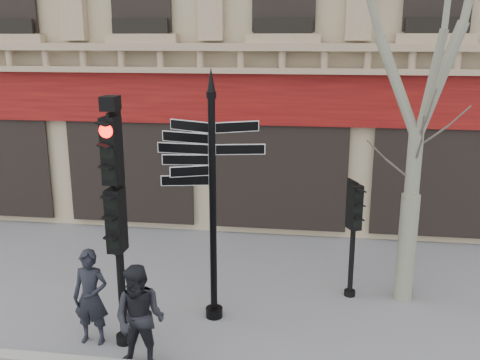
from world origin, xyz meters
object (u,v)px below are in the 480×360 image
object	(u,v)px
traffic_signal_main	(116,194)
pedestrian_a	(91,297)
fingerpost	(212,156)
traffic_signal_secondary	(354,219)
pedestrian_b	(140,319)

from	to	relation	value
traffic_signal_main	pedestrian_a	size ratio (longest dim) A/B	2.51
fingerpost	traffic_signal_main	size ratio (longest dim) A/B	1.09
fingerpost	traffic_signal_main	world-z (taller)	fingerpost
traffic_signal_secondary	pedestrian_b	distance (m)	4.58
pedestrian_b	fingerpost	bearing A→B (deg)	70.99
traffic_signal_secondary	pedestrian_a	size ratio (longest dim) A/B	1.40
pedestrian_b	traffic_signal_secondary	bearing A→B (deg)	47.54
fingerpost	traffic_signal_secondary	world-z (taller)	fingerpost
fingerpost	pedestrian_b	bearing A→B (deg)	-116.07
fingerpost	pedestrian_b	size ratio (longest dim) A/B	2.66
traffic_signal_main	pedestrian_b	distance (m)	1.98
pedestrian_a	fingerpost	bearing A→B (deg)	31.11
fingerpost	pedestrian_a	size ratio (longest dim) A/B	2.75
fingerpost	traffic_signal_main	distance (m)	1.79
pedestrian_a	traffic_signal_main	bearing A→B (deg)	4.50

